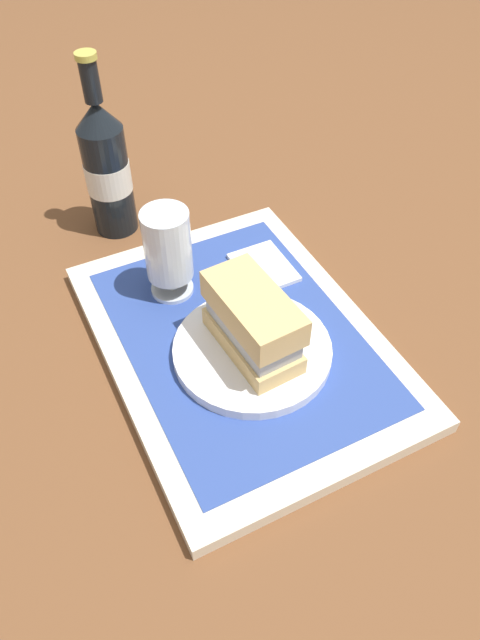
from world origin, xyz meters
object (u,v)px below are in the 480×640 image
Objects in this scene: plate at (256,349)px; beer_glass at (168,251)px; sandwich at (255,318)px; beer_bottle at (107,168)px.

plate is 0.17m from beer_glass.
plate is 1.40× the size of sandwich.
beer_glass is at bearing 18.40° from plate.
plate is at bearing -169.24° from beer_bottle.
sandwich is 0.34m from beer_bottle.
beer_bottle reaches higher than sandwich.
plate is 0.05m from sandwich.
sandwich reaches higher than plate.
beer_glass is 0.19m from beer_bottle.
beer_glass is at bearing 14.48° from sandwich.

